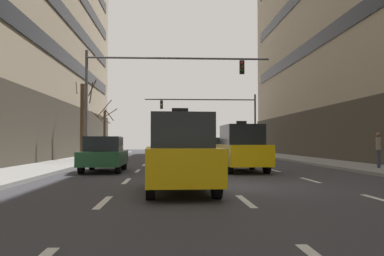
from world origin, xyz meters
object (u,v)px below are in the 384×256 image
Objects in this scene: car_driving_0 at (104,154)px; taxi_driving_1 at (242,148)px; car_driving_4 at (172,149)px; taxi_driving_3 at (171,147)px; traffic_signal_0 at (144,83)px; pedestrian_0 at (378,147)px; taxi_driving_5 at (180,154)px; street_tree_0 at (105,130)px; street_tree_1 at (83,120)px; car_driving_2 at (217,149)px; traffic_signal_1 at (219,112)px.

taxi_driving_1 reaches higher than car_driving_0.
taxi_driving_3 is at bearing 90.60° from car_driving_4.
traffic_signal_0 is 6.92× the size of pedestrian_0.
taxi_driving_5 is at bearing -67.51° from car_driving_0.
street_tree_0 is 0.94× the size of street_tree_1.
traffic_signal_0 is (-4.84, 6.89, 3.94)m from taxi_driving_1.
pedestrian_0 is at bearing -67.54° from taxi_driving_3.
car_driving_2 is at bearing 118.01° from pedestrian_0.
street_tree_1 is (-6.20, 17.47, 1.79)m from taxi_driving_5.
traffic_signal_0 is at bearing 148.52° from pedestrian_0.
car_driving_4 is 0.37× the size of traffic_signal_0.
taxi_driving_3 reaches higher than pedestrian_0.
taxi_driving_1 is 0.86× the size of street_tree_0.
car_driving_2 is 0.95× the size of taxi_driving_3.
taxi_driving_1 is 0.39× the size of traffic_signal_0.
car_driving_4 is (3.17, 14.89, 0.01)m from car_driving_0.
taxi_driving_5 is 0.80× the size of street_tree_1.
car_driving_4 is at bearing 77.70° from traffic_signal_0.
taxi_driving_3 is 7.17m from street_tree_0.
traffic_signal_1 reaches higher than taxi_driving_5.
taxi_driving_1 is at bearing -90.92° from car_driving_2.
street_tree_0 reaches higher than car_driving_4.
taxi_driving_1 is at bearing 68.47° from taxi_driving_5.
car_driving_0 is 0.92× the size of taxi_driving_3.
taxi_driving_1 reaches higher than taxi_driving_3.
car_driving_2 is at bearing -40.23° from street_tree_0.
taxi_driving_3 is 0.41× the size of traffic_signal_0.
pedestrian_0 is (11.23, -6.88, -3.91)m from traffic_signal_0.
taxi_driving_5 is at bearing -89.74° from taxi_driving_3.
street_tree_1 reaches higher than taxi_driving_1.
street_tree_0 is at bearing 139.77° from car_driving_2.
car_driving_0 is 8.44m from taxi_driving_5.
traffic_signal_0 is 16.90m from traffic_signal_1.
car_driving_0 is 0.99× the size of car_driving_4.
taxi_driving_3 is 2.82× the size of pedestrian_0.
traffic_signal_0 reaches higher than traffic_signal_1.
car_driving_0 is 23.88m from traffic_signal_1.
street_tree_1 is 18.53m from pedestrian_0.
taxi_driving_1 is 1.00× the size of car_driving_2.
street_tree_0 reaches higher than car_driving_0.
taxi_driving_3 is 5.96m from traffic_signal_1.
taxi_driving_1 is at bearing -2.08° from car_driving_0.
pedestrian_0 is (4.73, -22.47, -3.26)m from traffic_signal_1.
taxi_driving_5 is 27.94m from street_tree_0.
taxi_driving_3 is at bearing 82.30° from car_driving_0.
taxi_driving_3 is 16.77m from traffic_signal_0.
car_driving_0 is at bearing -81.22° from street_tree_0.
car_driving_4 is at bearing 90.14° from taxi_driving_5.
taxi_driving_1 is 11.69m from car_driving_2.
taxi_driving_1 is 0.40× the size of traffic_signal_1.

